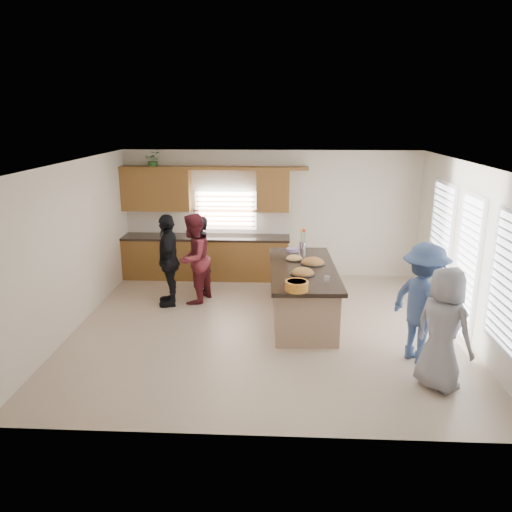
# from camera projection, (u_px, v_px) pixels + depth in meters

# --- Properties ---
(floor) EXTENTS (6.50, 6.50, 0.00)m
(floor) POSITION_uv_depth(u_px,v_px,m) (266.00, 328.00, 8.58)
(floor) COLOR tan
(floor) RESTS_ON ground
(room_shell) EXTENTS (6.52, 6.02, 2.81)m
(room_shell) POSITION_uv_depth(u_px,v_px,m) (267.00, 219.00, 8.06)
(room_shell) COLOR silver
(room_shell) RESTS_ON ground
(back_cabinetry) EXTENTS (4.08, 0.66, 2.46)m
(back_cabinetry) POSITION_uv_depth(u_px,v_px,m) (204.00, 237.00, 11.03)
(back_cabinetry) COLOR brown
(back_cabinetry) RESTS_ON ground
(right_wall_glazing) EXTENTS (0.06, 4.00, 2.25)m
(right_wall_glazing) POSITION_uv_depth(u_px,v_px,m) (468.00, 258.00, 7.93)
(right_wall_glazing) COLOR white
(right_wall_glazing) RESTS_ON ground
(island) EXTENTS (1.24, 2.74, 0.95)m
(island) POSITION_uv_depth(u_px,v_px,m) (302.00, 294.00, 8.89)
(island) COLOR tan
(island) RESTS_ON ground
(platter_front) EXTENTS (0.42, 0.42, 0.17)m
(platter_front) POSITION_uv_depth(u_px,v_px,m) (303.00, 273.00, 8.35)
(platter_front) COLOR black
(platter_front) RESTS_ON island
(platter_mid) EXTENTS (0.45, 0.45, 0.18)m
(platter_mid) POSITION_uv_depth(u_px,v_px,m) (313.00, 263.00, 8.93)
(platter_mid) COLOR black
(platter_mid) RESTS_ON island
(platter_back) EXTENTS (0.32, 0.32, 0.13)m
(platter_back) POSITION_uv_depth(u_px,v_px,m) (294.00, 259.00, 9.18)
(platter_back) COLOR black
(platter_back) RESTS_ON island
(salad_bowl) EXTENTS (0.36, 0.36, 0.15)m
(salad_bowl) POSITION_uv_depth(u_px,v_px,m) (297.00, 285.00, 7.58)
(salad_bowl) COLOR orange
(salad_bowl) RESTS_ON island
(clear_cup) EXTENTS (0.09, 0.09, 0.10)m
(clear_cup) POSITION_uv_depth(u_px,v_px,m) (327.00, 279.00, 7.97)
(clear_cup) COLOR white
(clear_cup) RESTS_ON island
(plate_stack) EXTENTS (0.25, 0.25, 0.06)m
(plate_stack) POSITION_uv_depth(u_px,v_px,m) (293.00, 250.00, 9.78)
(plate_stack) COLOR #9D80BA
(plate_stack) RESTS_ON island
(flower_vase) EXTENTS (0.14, 0.14, 0.41)m
(flower_vase) POSITION_uv_depth(u_px,v_px,m) (303.00, 239.00, 9.90)
(flower_vase) COLOR silver
(flower_vase) RESTS_ON island
(potted_plant) EXTENTS (0.39, 0.35, 0.38)m
(potted_plant) POSITION_uv_depth(u_px,v_px,m) (153.00, 160.00, 10.70)
(potted_plant) COLOR #388033
(potted_plant) RESTS_ON back_cabinetry
(woman_left_back) EXTENTS (0.60, 0.68, 1.57)m
(woman_left_back) POSITION_uv_depth(u_px,v_px,m) (201.00, 255.00, 10.11)
(woman_left_back) COLOR black
(woman_left_back) RESTS_ON ground
(woman_left_mid) EXTENTS (0.90, 1.02, 1.75)m
(woman_left_mid) POSITION_uv_depth(u_px,v_px,m) (193.00, 259.00, 9.55)
(woman_left_mid) COLOR maroon
(woman_left_mid) RESTS_ON ground
(woman_left_front) EXTENTS (0.62, 1.10, 1.77)m
(woman_left_front) POSITION_uv_depth(u_px,v_px,m) (169.00, 260.00, 9.42)
(woman_left_front) COLOR black
(woman_left_front) RESTS_ON ground
(woman_right_back) EXTENTS (1.17, 1.34, 1.80)m
(woman_right_back) POSITION_uv_depth(u_px,v_px,m) (423.00, 303.00, 7.22)
(woman_right_back) COLOR #384D7A
(woman_right_back) RESTS_ON ground
(woman_right_front) EXTENTS (0.93, 0.98, 1.68)m
(woman_right_front) POSITION_uv_depth(u_px,v_px,m) (443.00, 329.00, 6.49)
(woman_right_front) COLOR gray
(woman_right_front) RESTS_ON ground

